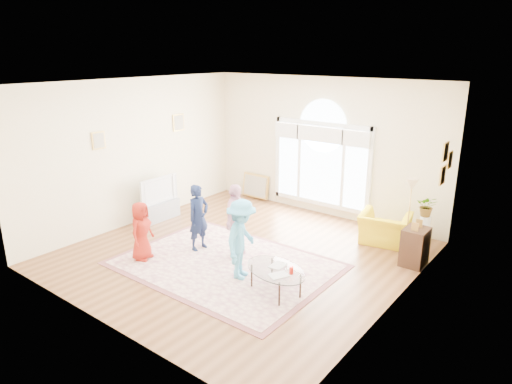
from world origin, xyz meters
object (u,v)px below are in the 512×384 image
Objects in this scene: coffee_table at (276,270)px; armchair at (385,228)px; tv_console at (157,210)px; television at (156,189)px; area_rug at (225,264)px.

armchair is (0.58, 2.99, -0.09)m from coffee_table.
tv_console is 0.51m from television.
television is at bearing 0.00° from tv_console.
tv_console is at bearing -177.99° from coffee_table.
television is 5.08m from armchair.
area_rug is 2.73× the size of coffee_table.
armchair reaches higher than tv_console.
coffee_table is (1.31, -0.26, 0.39)m from area_rug.
area_rug is at bearing -16.57° from tv_console.
coffee_table reaches higher than tv_console.
coffee_table is at bearing 68.24° from armchair.
armchair is (4.71, 1.89, 0.10)m from tv_console.
tv_console is 4.28m from coffee_table.
area_rug is at bearing -174.33° from coffee_table.
coffee_table is 1.37× the size of armchair.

